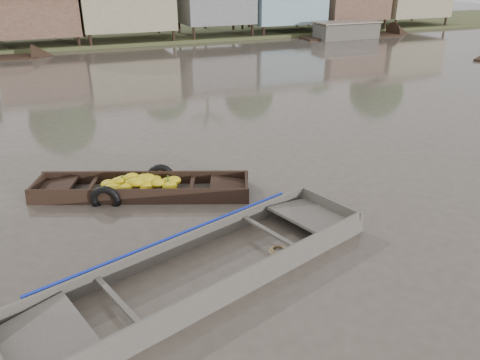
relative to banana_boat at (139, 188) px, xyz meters
name	(u,v)px	position (x,y,z in m)	size (l,w,h in m)	color
ground	(255,241)	(1.81, -3.19, -0.15)	(120.00, 120.00, 0.00)	#494138
banana_boat	(139,188)	(0.00, 0.00, 0.00)	(5.50, 3.19, 0.78)	black
viewer_boat	(204,273)	(0.44, -3.92, -0.09)	(7.49, 4.03, 0.58)	#48433D
distant_boats	(291,40)	(15.43, 21.04, 0.08)	(46.86, 14.44, 1.38)	black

